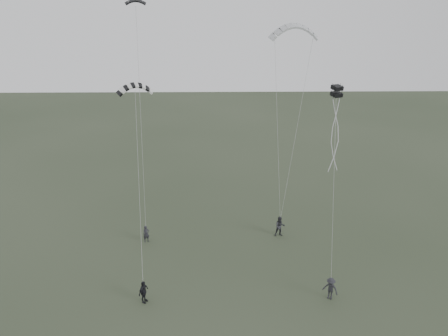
{
  "coord_description": "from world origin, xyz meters",
  "views": [
    {
      "loc": [
        0.48,
        -25.62,
        19.27
      ],
      "look_at": [
        1.04,
        5.59,
        7.09
      ],
      "focal_mm": 35.0,
      "sensor_mm": 36.0,
      "label": 1
    }
  ],
  "objects_px": {
    "kite_dark_small": "(135,1)",
    "flyer_left": "(146,234)",
    "kite_pale_large": "(295,26)",
    "kite_striped": "(135,85)",
    "flyer_far": "(330,288)",
    "kite_box": "(337,91)",
    "flyer_right": "(280,226)",
    "flyer_center": "(144,292)"
  },
  "relations": [
    {
      "from": "kite_dark_small",
      "to": "kite_striped",
      "type": "xyz_separation_m",
      "value": [
        0.14,
        -3.6,
        -5.85
      ]
    },
    {
      "from": "kite_dark_small",
      "to": "kite_pale_large",
      "type": "height_order",
      "value": "kite_dark_small"
    },
    {
      "from": "kite_striped",
      "to": "flyer_right",
      "type": "bearing_deg",
      "value": -17.74
    },
    {
      "from": "flyer_left",
      "to": "flyer_right",
      "type": "relative_size",
      "value": 0.82
    },
    {
      "from": "flyer_far",
      "to": "kite_box",
      "type": "relative_size",
      "value": 2.35
    },
    {
      "from": "kite_striped",
      "to": "flyer_far",
      "type": "bearing_deg",
      "value": -50.82
    },
    {
      "from": "flyer_left",
      "to": "kite_dark_small",
      "type": "relative_size",
      "value": 0.94
    },
    {
      "from": "flyer_left",
      "to": "flyer_right",
      "type": "xyz_separation_m",
      "value": [
        11.4,
        0.79,
        0.17
      ]
    },
    {
      "from": "flyer_left",
      "to": "kite_box",
      "type": "height_order",
      "value": "kite_box"
    },
    {
      "from": "kite_dark_small",
      "to": "kite_pale_large",
      "type": "xyz_separation_m",
      "value": [
        12.84,
        2.37,
        -2.0
      ]
    },
    {
      "from": "flyer_far",
      "to": "kite_pale_large",
      "type": "height_order",
      "value": "kite_pale_large"
    },
    {
      "from": "flyer_right",
      "to": "kite_pale_large",
      "type": "relative_size",
      "value": 0.44
    },
    {
      "from": "flyer_left",
      "to": "kite_dark_small",
      "type": "bearing_deg",
      "value": 67.84
    },
    {
      "from": "flyer_left",
      "to": "kite_pale_large",
      "type": "height_order",
      "value": "kite_pale_large"
    },
    {
      "from": "flyer_left",
      "to": "kite_striped",
      "type": "xyz_separation_m",
      "value": [
        -0.07,
        0.17,
        12.5
      ]
    },
    {
      "from": "flyer_far",
      "to": "kite_pale_large",
      "type": "bearing_deg",
      "value": 130.07
    },
    {
      "from": "kite_pale_large",
      "to": "flyer_center",
      "type": "bearing_deg",
      "value": -133.97
    },
    {
      "from": "flyer_center",
      "to": "kite_pale_large",
      "type": "bearing_deg",
      "value": -12.0
    },
    {
      "from": "kite_pale_large",
      "to": "kite_box",
      "type": "height_order",
      "value": "kite_pale_large"
    },
    {
      "from": "flyer_center",
      "to": "kite_pale_large",
      "type": "relative_size",
      "value": 0.4
    },
    {
      "from": "flyer_left",
      "to": "kite_box",
      "type": "bearing_deg",
      "value": -41.38
    },
    {
      "from": "flyer_left",
      "to": "kite_striped",
      "type": "bearing_deg",
      "value": 87.35
    },
    {
      "from": "flyer_center",
      "to": "kite_dark_small",
      "type": "distance_m",
      "value": 21.72
    },
    {
      "from": "flyer_center",
      "to": "kite_pale_large",
      "type": "xyz_separation_m",
      "value": [
        11.63,
        14.05,
        16.27
      ]
    },
    {
      "from": "flyer_left",
      "to": "flyer_center",
      "type": "xyz_separation_m",
      "value": [
        0.99,
        -7.9,
        0.08
      ]
    },
    {
      "from": "flyer_left",
      "to": "flyer_far",
      "type": "relative_size",
      "value": 0.9
    },
    {
      "from": "flyer_left",
      "to": "kite_striped",
      "type": "height_order",
      "value": "kite_striped"
    },
    {
      "from": "flyer_right",
      "to": "kite_striped",
      "type": "distance_m",
      "value": 16.86
    },
    {
      "from": "flyer_far",
      "to": "kite_dark_small",
      "type": "bearing_deg",
      "value": 176.04
    },
    {
      "from": "kite_dark_small",
      "to": "flyer_left",
      "type": "bearing_deg",
      "value": -97.45
    },
    {
      "from": "flyer_center",
      "to": "kite_box",
      "type": "xyz_separation_m",
      "value": [
        12.9,
        3.91,
        12.77
      ]
    },
    {
      "from": "flyer_left",
      "to": "flyer_center",
      "type": "height_order",
      "value": "flyer_center"
    },
    {
      "from": "flyer_center",
      "to": "flyer_right",
      "type": "bearing_deg",
      "value": -22.5
    },
    {
      "from": "flyer_left",
      "to": "kite_striped",
      "type": "distance_m",
      "value": 12.51
    },
    {
      "from": "flyer_center",
      "to": "kite_dark_small",
      "type": "relative_size",
      "value": 1.04
    },
    {
      "from": "flyer_right",
      "to": "flyer_far",
      "type": "height_order",
      "value": "flyer_right"
    },
    {
      "from": "flyer_left",
      "to": "flyer_far",
      "type": "height_order",
      "value": "flyer_far"
    },
    {
      "from": "flyer_right",
      "to": "kite_striped",
      "type": "xyz_separation_m",
      "value": [
        -11.48,
        -0.62,
        12.34
      ]
    },
    {
      "from": "flyer_left",
      "to": "flyer_right",
      "type": "distance_m",
      "value": 11.43
    },
    {
      "from": "flyer_far",
      "to": "kite_box",
      "type": "height_order",
      "value": "kite_box"
    },
    {
      "from": "flyer_left",
      "to": "flyer_far",
      "type": "bearing_deg",
      "value": -54.92
    },
    {
      "from": "kite_dark_small",
      "to": "kite_striped",
      "type": "relative_size",
      "value": 0.6
    }
  ]
}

